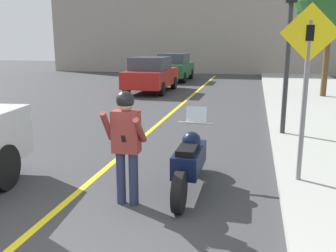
% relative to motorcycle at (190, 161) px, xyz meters
% --- Properties ---
extents(road_center_line, '(0.12, 36.00, 0.01)m').
position_rel_motorcycle_xyz_m(road_center_line, '(-1.75, 3.26, -0.50)').
color(road_center_line, yellow).
rests_on(road_center_line, ground).
extents(building_backdrop, '(28.00, 1.20, 6.35)m').
position_rel_motorcycle_xyz_m(building_backdrop, '(-1.15, 23.26, 2.68)').
color(building_backdrop, gray).
rests_on(building_backdrop, ground).
extents(motorcycle, '(0.62, 2.32, 1.29)m').
position_rel_motorcycle_xyz_m(motorcycle, '(0.00, 0.00, 0.00)').
color(motorcycle, black).
rests_on(motorcycle, ground).
extents(person_biker, '(0.59, 0.47, 1.72)m').
position_rel_motorcycle_xyz_m(person_biker, '(-0.82, -0.77, 0.56)').
color(person_biker, '#282D4C').
rests_on(person_biker, ground).
extents(crossing_sign, '(0.91, 0.08, 2.85)m').
position_rel_motorcycle_xyz_m(crossing_sign, '(1.77, 0.49, 1.35)').
color(crossing_sign, slate).
rests_on(crossing_sign, sidewalk_curb).
extents(traffic_light, '(0.26, 0.30, 3.91)m').
position_rel_motorcycle_xyz_m(traffic_light, '(1.73, 3.83, 2.35)').
color(traffic_light, '#2D2D30').
rests_on(traffic_light, sidewalk_curb).
extents(parked_car_red, '(1.88, 4.20, 1.68)m').
position_rel_motorcycle_xyz_m(parked_car_red, '(-3.89, 11.71, 0.36)').
color(parked_car_red, black).
rests_on(parked_car_red, ground).
extents(parked_car_green, '(1.88, 4.20, 1.68)m').
position_rel_motorcycle_xyz_m(parked_car_green, '(-3.91, 17.18, 0.36)').
color(parked_car_green, black).
rests_on(parked_car_green, ground).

